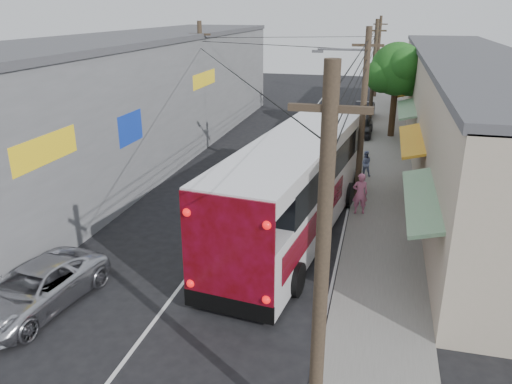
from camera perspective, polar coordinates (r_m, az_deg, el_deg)
ground at (r=14.72m, az=-13.68°, el=-16.84°), size 120.00×120.00×0.00m
sidewalk at (r=31.41m, az=14.57°, el=3.62°), size 3.00×80.00×0.12m
building_right at (r=33.04m, az=22.96°, el=9.00°), size 7.09×40.00×6.25m
building_left at (r=32.10m, az=-13.09°, el=10.69°), size 7.20×36.00×7.25m
utility_poles at (r=30.99m, az=8.89°, el=11.53°), size 11.80×45.28×8.00m
street_tree at (r=36.44m, az=15.91°, el=13.17°), size 4.40×4.00×6.60m
coach_bus at (r=20.33m, az=4.94°, el=1.10°), size 4.61×14.18×4.02m
jeepney at (r=16.93m, az=-23.92°, el=-10.10°), size 2.86×5.12×1.35m
parked_suv at (r=29.12m, az=9.34°, el=4.23°), size 2.64×5.70×1.61m
parked_car_mid at (r=37.09m, az=11.80°, el=7.45°), size 1.82×4.38×1.48m
parked_car_far at (r=42.87m, az=12.23°, el=9.05°), size 1.71×4.25×1.37m
pedestrian_near at (r=22.45m, az=11.81°, el=-0.16°), size 0.77×0.59×1.87m
pedestrian_far at (r=27.68m, az=12.36°, el=3.21°), size 0.78×0.66×1.40m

